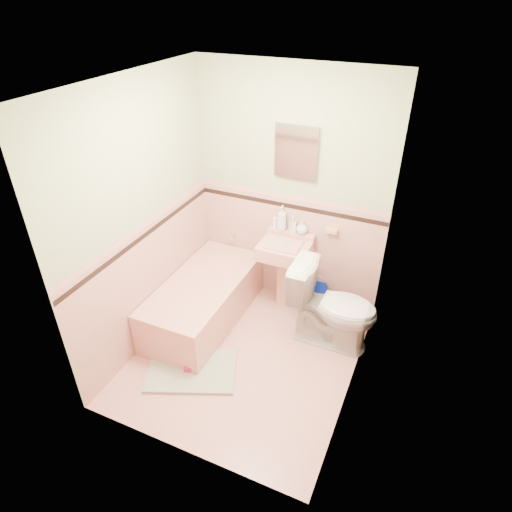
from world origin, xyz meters
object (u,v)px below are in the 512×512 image
at_px(bathtub, 204,301).
at_px(toilet, 333,307).
at_px(medicine_cabinet, 296,152).
at_px(shoe, 192,368).
at_px(soap_bottle_mid, 292,225).
at_px(sink, 284,276).
at_px(soap_bottle_right, 302,227).
at_px(bucket, 314,296).
at_px(soap_bottle_left, 282,218).

xyz_separation_m(bathtub, toilet, (1.31, 0.22, 0.20)).
relative_size(medicine_cabinet, shoe, 3.58).
bearing_deg(soap_bottle_mid, shoe, -106.37).
xyz_separation_m(sink, shoe, (-0.41, -1.25, -0.34)).
bearing_deg(soap_bottle_right, bucket, -14.26).
distance_m(bathtub, shoe, 0.79).
height_order(bathtub, soap_bottle_left, soap_bottle_left).
height_order(soap_bottle_right, toilet, soap_bottle_right).
xyz_separation_m(bathtub, sink, (0.68, 0.53, 0.18)).
xyz_separation_m(medicine_cabinet, soap_bottle_right, (0.11, -0.03, -0.77)).
relative_size(bathtub, soap_bottle_right, 10.04).
bearing_deg(sink, bathtub, -142.07).
relative_size(medicine_cabinet, bucket, 1.68).
bearing_deg(soap_bottle_left, shoe, -101.92).
distance_m(sink, soap_bottle_right, 0.57).
distance_m(toilet, shoe, 1.45).
xyz_separation_m(soap_bottle_mid, toilet, (0.62, -0.49, -0.51)).
bearing_deg(bucket, medicine_cabinet, 165.51).
height_order(soap_bottle_left, shoe, soap_bottle_left).
height_order(medicine_cabinet, shoe, medicine_cabinet).
relative_size(soap_bottle_right, toilet, 0.17).
bearing_deg(bucket, soap_bottle_right, 165.74).
relative_size(bathtub, shoe, 11.31).
height_order(soap_bottle_left, bucket, soap_bottle_left).
bearing_deg(sink, medicine_cabinet, 90.00).
bearing_deg(bathtub, sink, 37.93).
bearing_deg(bathtub, bucket, 33.43).
xyz_separation_m(sink, soap_bottle_mid, (0.01, 0.18, 0.54)).
distance_m(sink, soap_bottle_left, 0.63).
relative_size(soap_bottle_mid, soap_bottle_right, 1.12).
distance_m(bucket, shoe, 1.56).
bearing_deg(soap_bottle_mid, toilet, -38.49).
distance_m(bathtub, soap_bottle_left, 1.19).
distance_m(medicine_cabinet, toilet, 1.51).
bearing_deg(sink, toilet, -26.41).
height_order(bathtub, soap_bottle_mid, soap_bottle_mid).
height_order(soap_bottle_mid, soap_bottle_right, soap_bottle_mid).
distance_m(soap_bottle_left, bucket, 0.95).
bearing_deg(bathtub, shoe, -69.64).
bearing_deg(soap_bottle_right, shoe, -110.09).
bearing_deg(soap_bottle_right, soap_bottle_mid, 180.00).
bearing_deg(bathtub, soap_bottle_mid, 45.85).
bearing_deg(medicine_cabinet, sink, -90.00).
bearing_deg(soap_bottle_right, bathtub, -138.15).
height_order(bathtub, toilet, toilet).
height_order(sink, bucket, sink).
bearing_deg(medicine_cabinet, bucket, -14.49).
bearing_deg(soap_bottle_right, soap_bottle_left, 180.00).
relative_size(bucket, shoe, 2.13).
distance_m(bathtub, soap_bottle_mid, 1.22).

